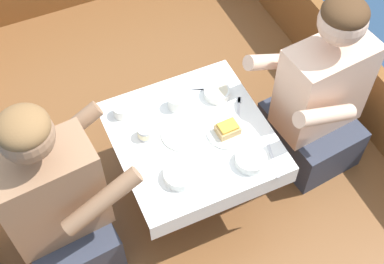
% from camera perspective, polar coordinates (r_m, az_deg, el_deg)
% --- Properties ---
extents(ground_plane, '(60.00, 60.00, 0.00)m').
position_cam_1_polar(ground_plane, '(3.00, 0.34, -9.88)').
color(ground_plane, navy).
extents(boat_deck, '(2.10, 3.33, 0.35)m').
position_cam_1_polar(boat_deck, '(2.84, 0.35, -8.30)').
color(boat_deck, brown).
rests_on(boat_deck, ground_plane).
extents(gunwale_starboard, '(0.06, 3.33, 0.40)m').
position_cam_1_polar(gunwale_starboard, '(2.92, 18.90, 2.97)').
color(gunwale_starboard, brown).
rests_on(gunwale_starboard, boat_deck).
extents(cockpit_table, '(0.67, 0.69, 0.44)m').
position_cam_1_polar(cockpit_table, '(2.38, 0.00, -1.01)').
color(cockpit_table, '#B2B2B7').
rests_on(cockpit_table, boat_deck).
extents(person_port, '(0.55, 0.48, 0.99)m').
position_cam_1_polar(person_port, '(2.27, -14.19, -7.63)').
color(person_port, '#333847').
rests_on(person_port, boat_deck).
extents(person_starboard, '(0.55, 0.49, 0.99)m').
position_cam_1_polar(person_starboard, '(2.58, 13.32, 3.28)').
color(person_starboard, '#333847').
rests_on(person_starboard, boat_deck).
extents(plate_sandwich, '(0.18, 0.18, 0.01)m').
position_cam_1_polar(plate_sandwich, '(2.34, 3.79, -0.05)').
color(plate_sandwich, silver).
rests_on(plate_sandwich, cockpit_table).
extents(plate_bread, '(0.18, 0.18, 0.01)m').
position_cam_1_polar(plate_bread, '(2.33, -1.09, -0.23)').
color(plate_bread, silver).
rests_on(plate_bread, cockpit_table).
extents(sandwich, '(0.10, 0.08, 0.05)m').
position_cam_1_polar(sandwich, '(2.32, 3.82, 0.35)').
color(sandwich, tan).
rests_on(sandwich, plate_sandwich).
extents(bowl_port_near, '(0.14, 0.14, 0.04)m').
position_cam_1_polar(bowl_port_near, '(2.20, -1.23, -4.53)').
color(bowl_port_near, silver).
rests_on(bowl_port_near, cockpit_table).
extents(bowl_starboard_near, '(0.13, 0.13, 0.04)m').
position_cam_1_polar(bowl_starboard_near, '(2.25, 6.31, -2.95)').
color(bowl_starboard_near, silver).
rests_on(bowl_starboard_near, cockpit_table).
extents(bowl_center_far, '(0.12, 0.12, 0.04)m').
position_cam_1_polar(bowl_center_far, '(2.46, 2.68, 4.25)').
color(bowl_center_far, silver).
rests_on(bowl_center_far, cockpit_table).
extents(coffee_cup_port, '(0.10, 0.07, 0.07)m').
position_cam_1_polar(coffee_cup_port, '(2.41, -1.65, 3.27)').
color(coffee_cup_port, silver).
rests_on(coffee_cup_port, cockpit_table).
extents(coffee_cup_starboard, '(0.10, 0.07, 0.05)m').
position_cam_1_polar(coffee_cup_starboard, '(2.40, -7.54, 2.26)').
color(coffee_cup_starboard, silver).
rests_on(coffee_cup_starboard, cockpit_table).
extents(tin_can, '(0.07, 0.07, 0.05)m').
position_cam_1_polar(tin_can, '(2.32, -5.03, -0.08)').
color(tin_can, silver).
rests_on(tin_can, cockpit_table).
extents(utensil_fork_starboard, '(0.10, 0.16, 0.00)m').
position_cam_1_polar(utensil_fork_starboard, '(2.43, 4.98, 2.50)').
color(utensil_fork_starboard, silver).
rests_on(utensil_fork_starboard, cockpit_table).
extents(utensil_knife_starboard, '(0.05, 0.17, 0.00)m').
position_cam_1_polar(utensil_knife_starboard, '(2.28, 8.65, -3.05)').
color(utensil_knife_starboard, silver).
rests_on(utensil_knife_starboard, cockpit_table).
extents(utensil_spoon_starboard, '(0.16, 0.07, 0.01)m').
position_cam_1_polar(utensil_spoon_starboard, '(2.49, -1.36, 4.43)').
color(utensil_spoon_starboard, silver).
rests_on(utensil_spoon_starboard, cockpit_table).
extents(utensil_spoon_port, '(0.16, 0.09, 0.01)m').
position_cam_1_polar(utensil_spoon_port, '(2.50, -0.04, 4.64)').
color(utensil_spoon_port, silver).
rests_on(utensil_spoon_port, cockpit_table).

